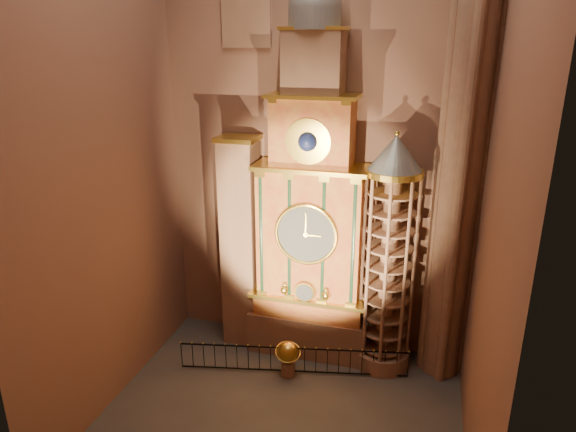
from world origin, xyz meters
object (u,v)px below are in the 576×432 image
(stair_turret, at_px, (388,259))
(iron_railing, at_px, (293,360))
(celestial_globe, at_px, (288,356))
(portrait_tower, at_px, (241,243))
(astronomical_clock, at_px, (311,219))

(stair_turret, bearing_deg, iron_railing, -153.45)
(celestial_globe, bearing_deg, iron_railing, 43.52)
(portrait_tower, bearing_deg, stair_turret, -2.33)
(celestial_globe, relative_size, iron_railing, 0.17)
(stair_turret, relative_size, celestial_globe, 6.50)
(astronomical_clock, height_order, iron_railing, astronomical_clock)
(stair_turret, distance_m, celestial_globe, 6.16)
(stair_turret, bearing_deg, portrait_tower, 177.67)
(portrait_tower, relative_size, celestial_globe, 6.14)
(iron_railing, bearing_deg, portrait_tower, 145.77)
(portrait_tower, bearing_deg, astronomical_clock, -0.29)
(astronomical_clock, xyz_separation_m, stair_turret, (3.50, -0.26, -1.41))
(astronomical_clock, relative_size, iron_railing, 1.68)
(astronomical_clock, distance_m, iron_railing, 6.37)
(astronomical_clock, bearing_deg, iron_railing, -96.43)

